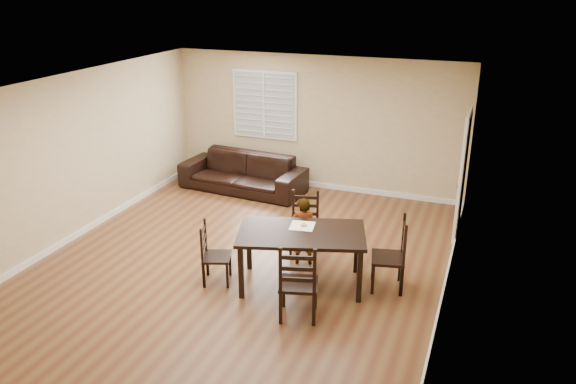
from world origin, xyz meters
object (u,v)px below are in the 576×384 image
object	(u,v)px
chair_right	(397,257)
sofa	(243,173)
chair_far	(298,288)
chair_left	(209,255)
dining_table	(301,238)
child	(303,231)
donut	(304,225)
chair_near	(305,224)

from	to	relation	value
chair_right	sofa	xyz separation A→B (m)	(-3.65, 2.78, -0.11)
chair_far	chair_left	xyz separation A→B (m)	(-1.52, 0.50, -0.07)
dining_table	child	world-z (taller)	child
chair_left	donut	xyz separation A→B (m)	(1.22, 0.58, 0.43)
child	donut	bearing A→B (deg)	91.13
chair_near	child	xyz separation A→B (m)	(0.13, -0.45, 0.09)
child	sofa	world-z (taller)	child
dining_table	chair_left	size ratio (longest dim) A/B	2.15
chair_right	chair_far	bearing A→B (deg)	-50.89
chair_near	child	size ratio (longest dim) A/B	0.92
chair_near	chair_left	distance (m)	1.72
dining_table	sofa	xyz separation A→B (m)	(-2.38, 3.15, -0.36)
chair_near	chair_left	xyz separation A→B (m)	(-0.94, -1.44, -0.04)
chair_right	chair_left	bearing A→B (deg)	-85.50
chair_left	sofa	xyz separation A→B (m)	(-1.13, 3.54, -0.04)
sofa	chair_far	bearing A→B (deg)	-51.98
child	donut	distance (m)	0.53
chair_right	child	world-z (taller)	child
chair_left	sofa	bearing A→B (deg)	-2.39
donut	chair_far	bearing A→B (deg)	-74.40
chair_left	chair_right	bearing A→B (deg)	-93.26
chair_near	donut	bearing A→B (deg)	-85.76
child	sofa	distance (m)	3.37
chair_near	donut	xyz separation A→B (m)	(0.28, -0.86, 0.39)
chair_far	sofa	world-z (taller)	chair_far
chair_far	sofa	bearing A→B (deg)	-72.27
dining_table	chair_left	distance (m)	1.35
chair_right	donut	xyz separation A→B (m)	(-1.31, -0.18, 0.36)
chair_far	chair_near	bearing A→B (deg)	-88.89
dining_table	donut	bearing A→B (deg)	83.66
chair_far	sofa	xyz separation A→B (m)	(-2.64, 4.04, -0.11)
donut	sofa	xyz separation A→B (m)	(-2.34, 2.96, -0.47)
dining_table	chair_far	bearing A→B (deg)	-90.20
dining_table	chair_left	bearing A→B (deg)	-179.73
chair_near	chair_right	xyz separation A→B (m)	(1.59, -0.68, 0.03)
dining_table	sofa	distance (m)	3.96
dining_table	sofa	world-z (taller)	dining_table
chair_far	donut	bearing A→B (deg)	-89.88
dining_table	sofa	bearing A→B (deg)	110.16
dining_table	sofa	size ratio (longest dim) A/B	0.77
sofa	chair_left	bearing A→B (deg)	-67.53
chair_near	donut	distance (m)	0.99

